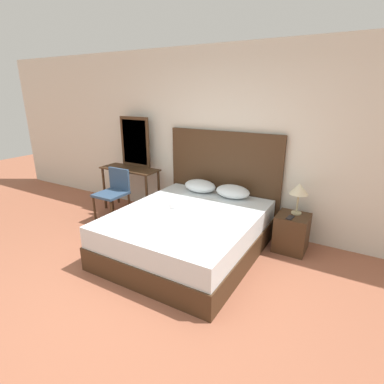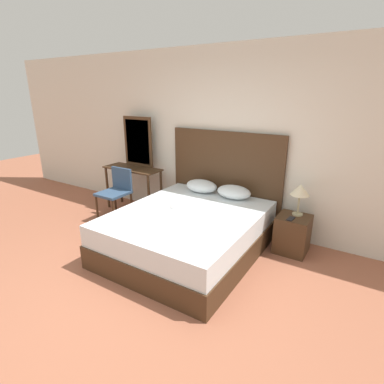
% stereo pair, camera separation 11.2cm
% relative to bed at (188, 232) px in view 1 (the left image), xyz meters
% --- Properties ---
extents(ground_plane, '(16.00, 16.00, 0.00)m').
position_rel_bed_xyz_m(ground_plane, '(-0.01, -1.26, -0.28)').
color(ground_plane, '#9E5B42').
extents(wall_back, '(10.00, 0.06, 2.70)m').
position_rel_bed_xyz_m(wall_back, '(-0.01, 1.13, 1.07)').
color(wall_back, silver).
rests_on(wall_back, ground_plane).
extents(bed, '(1.74, 2.07, 0.57)m').
position_rel_bed_xyz_m(bed, '(0.00, 0.00, 0.00)').
color(bed, '#422B19').
rests_on(bed, ground_plane).
extents(headboard, '(1.83, 0.05, 1.49)m').
position_rel_bed_xyz_m(headboard, '(-0.00, 1.06, 0.47)').
color(headboard, '#422B19').
rests_on(headboard, ground_plane).
extents(pillow_left, '(0.51, 0.34, 0.19)m').
position_rel_bed_xyz_m(pillow_left, '(-0.27, 0.82, 0.38)').
color(pillow_left, silver).
rests_on(pillow_left, bed).
extents(pillow_right, '(0.51, 0.34, 0.19)m').
position_rel_bed_xyz_m(pillow_right, '(0.27, 0.82, 0.38)').
color(pillow_right, silver).
rests_on(pillow_right, bed).
extents(phone_on_bed, '(0.15, 0.16, 0.01)m').
position_rel_bed_xyz_m(phone_on_bed, '(-0.29, 0.06, 0.29)').
color(phone_on_bed, '#B7B7BC').
rests_on(phone_on_bed, bed).
extents(nightstand, '(0.41, 0.42, 0.50)m').
position_rel_bed_xyz_m(nightstand, '(1.17, 0.75, -0.03)').
color(nightstand, '#422B19').
rests_on(nightstand, ground_plane).
extents(table_lamp, '(0.24, 0.24, 0.42)m').
position_rel_bed_xyz_m(table_lamp, '(1.19, 0.83, 0.56)').
color(table_lamp, tan).
rests_on(table_lamp, nightstand).
extents(phone_on_nightstand, '(0.08, 0.16, 0.01)m').
position_rel_bed_xyz_m(phone_on_nightstand, '(1.15, 0.64, 0.23)').
color(phone_on_nightstand, black).
rests_on(phone_on_nightstand, nightstand).
extents(vanity_desk, '(1.06, 0.41, 0.78)m').
position_rel_bed_xyz_m(vanity_desk, '(-1.64, 0.75, 0.35)').
color(vanity_desk, '#422B19').
rests_on(vanity_desk, ground_plane).
extents(vanity_mirror, '(0.61, 0.03, 0.86)m').
position_rel_bed_xyz_m(vanity_mirror, '(-1.64, 0.94, 0.94)').
color(vanity_mirror, '#422B19').
rests_on(vanity_mirror, vanity_desk).
extents(chair, '(0.44, 0.47, 0.85)m').
position_rel_bed_xyz_m(chair, '(-1.62, 0.32, 0.23)').
color(chair, '#334C6B').
rests_on(chair, ground_plane).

